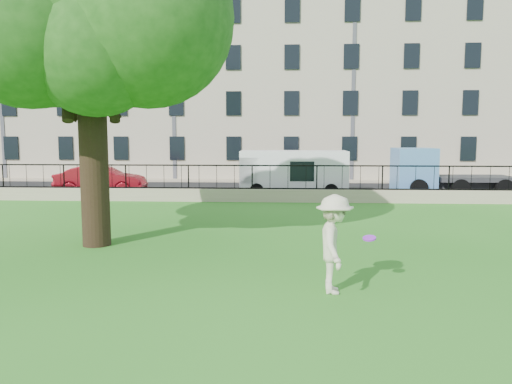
# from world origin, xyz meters

# --- Properties ---
(ground) EXTENTS (120.00, 120.00, 0.00)m
(ground) POSITION_xyz_m (0.00, 0.00, 0.00)
(ground) COLOR #25701A
(ground) RESTS_ON ground
(retaining_wall) EXTENTS (50.00, 0.40, 0.60)m
(retaining_wall) POSITION_xyz_m (0.00, 12.00, 0.30)
(retaining_wall) COLOR tan
(retaining_wall) RESTS_ON ground
(iron_railing) EXTENTS (50.00, 0.05, 1.13)m
(iron_railing) POSITION_xyz_m (0.00, 12.00, 1.15)
(iron_railing) COLOR black
(iron_railing) RESTS_ON retaining_wall
(street) EXTENTS (60.00, 9.00, 0.01)m
(street) POSITION_xyz_m (0.00, 16.70, 0.01)
(street) COLOR black
(street) RESTS_ON ground
(sidewalk) EXTENTS (60.00, 1.40, 0.12)m
(sidewalk) POSITION_xyz_m (0.00, 21.90, 0.06)
(sidewalk) COLOR tan
(sidewalk) RESTS_ON ground
(building_row) EXTENTS (56.40, 10.40, 13.80)m
(building_row) POSITION_xyz_m (0.00, 27.57, 6.92)
(building_row) COLOR #BAAD94
(building_row) RESTS_ON ground
(tree) EXTENTS (8.07, 6.27, 9.99)m
(tree) POSITION_xyz_m (-3.94, 2.60, 6.63)
(tree) COLOR black
(tree) RESTS_ON ground
(man) EXTENTS (0.77, 1.29, 1.96)m
(man) POSITION_xyz_m (2.50, -1.37, 0.98)
(man) COLOR beige
(man) RESTS_ON ground
(frisbee) EXTENTS (0.31, 0.30, 0.12)m
(frisbee) POSITION_xyz_m (3.24, -1.01, 1.03)
(frisbee) COLOR #A027E0
(red_sedan) EXTENTS (4.70, 1.90, 1.52)m
(red_sedan) POSITION_xyz_m (-8.12, 14.43, 0.76)
(red_sedan) COLOR #A41421
(red_sedan) RESTS_ON street
(white_van) EXTENTS (5.48, 2.17, 2.29)m
(white_van) POSITION_xyz_m (1.97, 14.75, 1.15)
(white_van) COLOR white
(white_van) RESTS_ON street
(blue_truck) EXTENTS (5.87, 2.27, 2.43)m
(blue_truck) POSITION_xyz_m (10.14, 15.40, 1.22)
(blue_truck) COLOR #5B93D6
(blue_truck) RESTS_ON street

